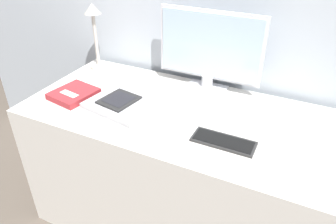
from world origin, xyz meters
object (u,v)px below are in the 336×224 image
at_px(laptop, 121,105).
at_px(notebook, 74,94).
at_px(monitor, 210,50).
at_px(keyboard, 224,141).
at_px(ereader, 119,100).
at_px(desk_lamp, 95,29).

bearing_deg(laptop, notebook, -176.29).
height_order(monitor, keyboard, monitor).
bearing_deg(ereader, keyboard, -7.30).
distance_m(monitor, keyboard, 0.53).
relative_size(laptop, ereader, 1.78).
bearing_deg(laptop, monitor, 50.42).
distance_m(desk_lamp, notebook, 0.43).
relative_size(keyboard, desk_lamp, 0.68).
xyz_separation_m(ereader, desk_lamp, (-0.35, 0.32, 0.21)).
relative_size(keyboard, ereader, 1.33).
relative_size(monitor, desk_lamp, 1.42).
relative_size(laptop, desk_lamp, 0.92).
relative_size(monitor, laptop, 1.55).
xyz_separation_m(keyboard, ereader, (-0.55, 0.07, 0.02)).
height_order(monitor, notebook, monitor).
relative_size(ereader, notebook, 0.83).
xyz_separation_m(keyboard, notebook, (-0.81, 0.04, 0.01)).
bearing_deg(laptop, ereader, 145.63).
distance_m(keyboard, desk_lamp, 1.02).
xyz_separation_m(laptop, ereader, (-0.02, 0.01, 0.02)).
distance_m(monitor, laptop, 0.52).
xyz_separation_m(monitor, desk_lamp, (-0.68, -0.04, 0.02)).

